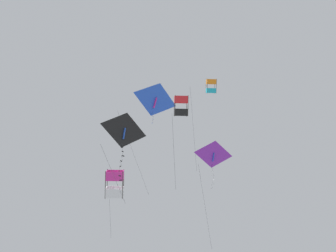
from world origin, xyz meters
TOP-DOWN VIEW (x-y plane):
  - kite_delta_near_right at (0.70, 4.55)m, footprint 1.95×2.52m
  - kite_box_far_centre at (4.26, -1.72)m, footprint 1.63×1.43m
  - kite_delta_near_left at (2.06, -4.59)m, footprint 1.43×2.51m
  - kite_delta_low_drifter at (-4.58, 2.53)m, footprint 3.74×4.51m
  - kite_box_mid_left at (-0.03, 5.38)m, footprint 3.31×2.90m
  - kite_box_highest at (-5.35, -0.85)m, footprint 2.55×2.37m

SIDE VIEW (x-z plane):
  - kite_box_highest at x=-5.35m, z-range 14.72..20.22m
  - kite_delta_near_left at x=2.06m, z-range 16.61..21.71m
  - kite_delta_near_right at x=0.70m, z-range 15.56..23.44m
  - kite_box_far_centre at x=4.26m, z-range 17.84..23.86m
  - kite_delta_low_drifter at x=-4.58m, z-range 21.01..30.27m
  - kite_box_mid_left at x=-0.03m, z-range 22.11..30.08m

